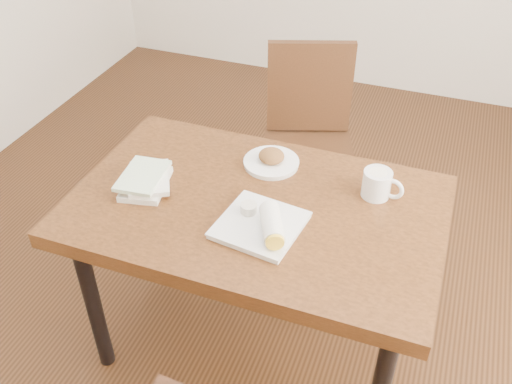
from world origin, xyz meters
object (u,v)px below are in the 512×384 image
(table, at_px, (256,221))
(plate_scone, at_px, (271,160))
(chair_far, at_px, (309,132))
(coffee_mug, at_px, (378,184))
(plate_burrito, at_px, (263,224))
(book_stack, at_px, (146,180))

(table, height_order, plate_scone, plate_scone)
(chair_far, relative_size, plate_scone, 4.54)
(coffee_mug, bearing_deg, plate_scone, 172.97)
(plate_burrito, bearing_deg, coffee_mug, 45.19)
(plate_scone, relative_size, coffee_mug, 1.43)
(plate_burrito, relative_size, book_stack, 1.17)
(chair_far, xyz_separation_m, coffee_mug, (0.42, -0.64, 0.25))
(plate_burrito, bearing_deg, book_stack, 170.32)
(plate_burrito, bearing_deg, chair_far, 96.54)
(table, height_order, plate_burrito, plate_burrito)
(table, bearing_deg, coffee_mug, 26.22)
(table, relative_size, plate_scone, 6.07)
(table, height_order, book_stack, book_stack)
(coffee_mug, xyz_separation_m, book_stack, (-0.78, -0.23, -0.02))
(table, relative_size, chair_far, 1.34)
(coffee_mug, height_order, book_stack, coffee_mug)
(chair_far, relative_size, plate_burrito, 3.27)
(plate_burrito, height_order, book_stack, plate_burrito)
(coffee_mug, bearing_deg, plate_burrito, -134.81)
(chair_far, bearing_deg, plate_scone, -88.92)
(table, relative_size, book_stack, 5.13)
(table, relative_size, plate_burrito, 4.37)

